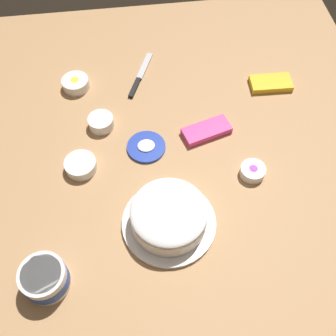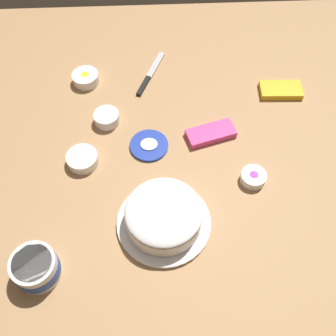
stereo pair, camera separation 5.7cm
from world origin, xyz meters
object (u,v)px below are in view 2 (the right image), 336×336
sprinkle_bowl_orange (107,118)px  sprinkle_bowl_yellow (86,78)px  frosting_tub_lid (149,145)px  candy_box_upper (281,90)px  frosting_tub (36,268)px  frosted_cake (164,217)px  spreading_knife (149,77)px  sprinkle_bowl_green (82,159)px  sprinkle_bowl_rainbow (253,177)px  candy_box_lower (211,133)px

sprinkle_bowl_orange → sprinkle_bowl_yellow: bearing=113.4°
frosting_tub_lid → candy_box_upper: bearing=24.7°
frosting_tub_lid → sprinkle_bowl_orange: bearing=141.6°
frosting_tub → candy_box_upper: bearing=38.8°
frosting_tub → sprinkle_bowl_orange: frosting_tub is taller
frosted_cake → frosting_tub: frosted_cake is taller
spreading_knife → sprinkle_bowl_green: (-0.22, -0.37, 0.01)m
sprinkle_bowl_rainbow → frosting_tub_lid: bearing=155.7°
frosting_tub_lid → candy_box_upper: (0.48, 0.22, 0.01)m
frosted_cake → sprinkle_bowl_yellow: frosted_cake is taller
sprinkle_bowl_yellow → candy_box_upper: size_ratio=0.65×
sprinkle_bowl_green → sprinkle_bowl_orange: (0.07, 0.16, 0.00)m
frosting_tub → frosting_tub_lid: 0.51m
candy_box_upper → spreading_knife: bearing=171.1°
frosted_cake → candy_box_upper: 0.67m
sprinkle_bowl_orange → candy_box_upper: size_ratio=0.58×
candy_box_lower → frosting_tub: bearing=-155.1°
frosting_tub_lid → sprinkle_bowl_orange: size_ratio=1.47×
frosted_cake → candy_box_lower: size_ratio=1.70×
frosting_tub_lid → candy_box_lower: candy_box_lower is taller
sprinkle_bowl_green → frosted_cake: bearing=-42.4°
frosting_tub_lid → frosting_tub: bearing=-126.6°
frosting_tub → sprinkle_bowl_orange: bearing=72.5°
candy_box_lower → candy_box_upper: 0.33m
frosted_cake → candy_box_upper: (0.44, 0.50, -0.03)m
frosting_tub → sprinkle_bowl_orange: 0.55m
sprinkle_bowl_orange → sprinkle_bowl_rainbow: size_ratio=1.10×
spreading_knife → candy_box_upper: candy_box_upper is taller
spreading_knife → sprinkle_bowl_orange: 0.25m
frosted_cake → spreading_knife: 0.59m
candy_box_lower → sprinkle_bowl_orange: bearing=151.3°
sprinkle_bowl_green → sprinkle_bowl_yellow: (-0.01, 0.36, 0.00)m
spreading_knife → candy_box_lower: 0.34m
frosted_cake → sprinkle_bowl_green: size_ratio=2.74×
candy_box_upper → frosting_tub: bearing=-139.0°
sprinkle_bowl_orange → sprinkle_bowl_rainbow: sprinkle_bowl_orange is taller
sprinkle_bowl_orange → candy_box_lower: (0.35, -0.08, -0.01)m
frosting_tub_lid → candy_box_upper: 0.53m
frosted_cake → sprinkle_bowl_green: (-0.25, 0.23, -0.03)m
sprinkle_bowl_green → sprinkle_bowl_yellow: 0.36m
frosting_tub_lid → sprinkle_bowl_orange: 0.18m
frosting_tub → candy_box_lower: size_ratio=0.77×
sprinkle_bowl_orange → sprinkle_bowl_yellow: size_ratio=0.89×
frosting_tub_lid → spreading_knife: bearing=89.2°
frosting_tub → candy_box_upper: 1.01m
sprinkle_bowl_green → frosting_tub: bearing=-104.6°
spreading_knife → sprinkle_bowl_yellow: size_ratio=2.34×
sprinkle_bowl_orange → sprinkle_bowl_yellow: (-0.08, 0.19, 0.00)m
frosted_cake → sprinkle_bowl_yellow: (-0.26, 0.58, -0.02)m
spreading_knife → sprinkle_bowl_yellow: (-0.23, -0.01, 0.01)m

